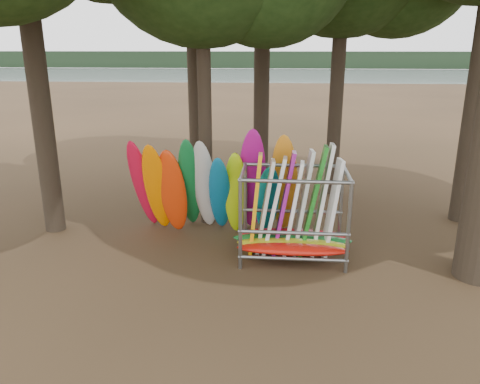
{
  "coord_description": "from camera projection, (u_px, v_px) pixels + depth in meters",
  "views": [
    {
      "loc": [
        0.36,
        -10.14,
        5.03
      ],
      "look_at": [
        -0.65,
        1.5,
        1.4
      ],
      "focal_mm": 35.0,
      "sensor_mm": 36.0,
      "label": 1
    }
  ],
  "objects": [
    {
      "name": "ground",
      "position": [
        261.0,
        267.0,
        11.17
      ],
      "size": [
        120.0,
        120.0,
        0.0
      ],
      "primitive_type": "plane",
      "color": "#47331E",
      "rests_on": "ground"
    },
    {
      "name": "lake",
      "position": [
        279.0,
        83.0,
        68.25
      ],
      "size": [
        160.0,
        160.0,
        0.0
      ],
      "primitive_type": "plane",
      "color": "gray",
      "rests_on": "ground"
    },
    {
      "name": "far_shore",
      "position": [
        281.0,
        60.0,
        115.23
      ],
      "size": [
        160.0,
        4.0,
        4.0
      ],
      "primitive_type": "cube",
      "color": "black",
      "rests_on": "ground"
    },
    {
      "name": "kayak_row",
      "position": [
        212.0,
        188.0,
        12.76
      ],
      "size": [
        4.69,
        1.97,
        3.19
      ],
      "color": "red",
      "rests_on": "ground"
    },
    {
      "name": "storage_rack",
      "position": [
        293.0,
        218.0,
        11.43
      ],
      "size": [
        2.99,
        1.5,
        2.84
      ],
      "color": "slate",
      "rests_on": "ground"
    }
  ]
}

